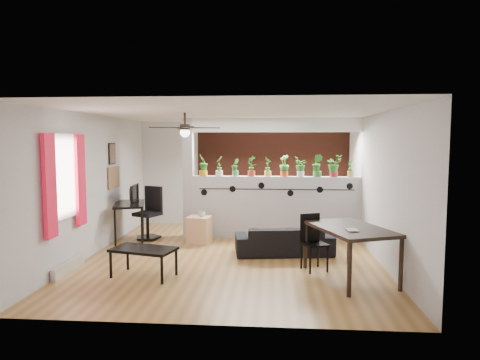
{
  "coord_description": "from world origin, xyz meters",
  "views": [
    {
      "loc": [
        0.73,
        -7.69,
        2.11
      ],
      "look_at": [
        0.09,
        0.6,
        1.35
      ],
      "focal_mm": 32.0,
      "sensor_mm": 36.0,
      "label": 1
    }
  ],
  "objects_px": {
    "potted_plant_6": "(301,166)",
    "coffee_table": "(144,251)",
    "dining_table": "(350,232)",
    "potted_plant_4": "(268,166)",
    "potted_plant_5": "(284,165)",
    "potted_plant_0": "(203,164)",
    "computer_desk": "(129,207)",
    "potted_plant_8": "(334,165)",
    "cup": "(202,214)",
    "folding_chair": "(312,237)",
    "ceiling_fan": "(185,129)",
    "potted_plant_3": "(252,165)",
    "potted_plant_7": "(317,165)",
    "sofa": "(284,241)",
    "cube_shelf": "(199,230)",
    "potted_plant_2": "(235,167)",
    "potted_plant_1": "(219,166)",
    "office_chair": "(150,216)",
    "potted_plant_9": "(351,167)"
  },
  "relations": [
    {
      "from": "potted_plant_6",
      "to": "coffee_table",
      "type": "relative_size",
      "value": 0.4
    },
    {
      "from": "dining_table",
      "to": "potted_plant_4",
      "type": "bearing_deg",
      "value": 115.69
    },
    {
      "from": "potted_plant_5",
      "to": "potted_plant_6",
      "type": "height_order",
      "value": "potted_plant_5"
    },
    {
      "from": "potted_plant_0",
      "to": "computer_desk",
      "type": "relative_size",
      "value": 0.39
    },
    {
      "from": "potted_plant_8",
      "to": "cup",
      "type": "height_order",
      "value": "potted_plant_8"
    },
    {
      "from": "potted_plant_4",
      "to": "folding_chair",
      "type": "relative_size",
      "value": 0.46
    },
    {
      "from": "folding_chair",
      "to": "coffee_table",
      "type": "height_order",
      "value": "folding_chair"
    },
    {
      "from": "ceiling_fan",
      "to": "folding_chair",
      "type": "height_order",
      "value": "ceiling_fan"
    },
    {
      "from": "ceiling_fan",
      "to": "potted_plant_3",
      "type": "xyz_separation_m",
      "value": [
        1.07,
        1.8,
        -0.73
      ]
    },
    {
      "from": "potted_plant_3",
      "to": "potted_plant_7",
      "type": "xyz_separation_m",
      "value": [
        1.4,
        0.0,
        0.02
      ]
    },
    {
      "from": "cup",
      "to": "dining_table",
      "type": "xyz_separation_m",
      "value": [
        2.64,
        -2.1,
        0.11
      ]
    },
    {
      "from": "coffee_table",
      "to": "potted_plant_8",
      "type": "bearing_deg",
      "value": 40.61
    },
    {
      "from": "sofa",
      "to": "dining_table",
      "type": "distance_m",
      "value": 1.74
    },
    {
      "from": "potted_plant_4",
      "to": "potted_plant_8",
      "type": "relative_size",
      "value": 0.9
    },
    {
      "from": "potted_plant_5",
      "to": "computer_desk",
      "type": "xyz_separation_m",
      "value": [
        -3.23,
        -0.57,
        -0.85
      ]
    },
    {
      "from": "cube_shelf",
      "to": "coffee_table",
      "type": "xyz_separation_m",
      "value": [
        -0.48,
        -2.25,
        0.13
      ]
    },
    {
      "from": "potted_plant_2",
      "to": "potted_plant_7",
      "type": "distance_m",
      "value": 1.76
    },
    {
      "from": "coffee_table",
      "to": "folding_chair",
      "type": "bearing_deg",
      "value": 12.8
    },
    {
      "from": "potted_plant_1",
      "to": "cube_shelf",
      "type": "relative_size",
      "value": 0.77
    },
    {
      "from": "office_chair",
      "to": "folding_chair",
      "type": "height_order",
      "value": "office_chair"
    },
    {
      "from": "ceiling_fan",
      "to": "potted_plant_1",
      "type": "xyz_separation_m",
      "value": [
        0.37,
        1.8,
        -0.74
      ]
    },
    {
      "from": "potted_plant_7",
      "to": "coffee_table",
      "type": "height_order",
      "value": "potted_plant_7"
    },
    {
      "from": "potted_plant_9",
      "to": "dining_table",
      "type": "height_order",
      "value": "potted_plant_9"
    },
    {
      "from": "potted_plant_1",
      "to": "potted_plant_7",
      "type": "distance_m",
      "value": 2.11
    },
    {
      "from": "sofa",
      "to": "potted_plant_7",
      "type": "bearing_deg",
      "value": -126.76
    },
    {
      "from": "potted_plant_1",
      "to": "potted_plant_8",
      "type": "relative_size",
      "value": 0.92
    },
    {
      "from": "potted_plant_4",
      "to": "cube_shelf",
      "type": "xyz_separation_m",
      "value": [
        -1.4,
        -0.57,
        -1.29
      ]
    },
    {
      "from": "computer_desk",
      "to": "potted_plant_4",
      "type": "bearing_deg",
      "value": 11.17
    },
    {
      "from": "ceiling_fan",
      "to": "sofa",
      "type": "xyz_separation_m",
      "value": [
        1.75,
        0.5,
        -2.06
      ]
    },
    {
      "from": "ceiling_fan",
      "to": "office_chair",
      "type": "xyz_separation_m",
      "value": [
        -1.11,
        1.52,
        -1.82
      ]
    },
    {
      "from": "potted_plant_1",
      "to": "computer_desk",
      "type": "distance_m",
      "value": 2.08
    },
    {
      "from": "ceiling_fan",
      "to": "potted_plant_2",
      "type": "height_order",
      "value": "ceiling_fan"
    },
    {
      "from": "potted_plant_0",
      "to": "computer_desk",
      "type": "height_order",
      "value": "potted_plant_0"
    },
    {
      "from": "computer_desk",
      "to": "dining_table",
      "type": "bearing_deg",
      "value": -26.83
    },
    {
      "from": "potted_plant_7",
      "to": "office_chair",
      "type": "height_order",
      "value": "potted_plant_7"
    },
    {
      "from": "potted_plant_9",
      "to": "potted_plant_7",
      "type": "bearing_deg",
      "value": 180.0
    },
    {
      "from": "potted_plant_5",
      "to": "folding_chair",
      "type": "distance_m",
      "value": 2.49
    },
    {
      "from": "ceiling_fan",
      "to": "potted_plant_7",
      "type": "bearing_deg",
      "value": 36.0
    },
    {
      "from": "potted_plant_1",
      "to": "potted_plant_6",
      "type": "height_order",
      "value": "same"
    },
    {
      "from": "ceiling_fan",
      "to": "potted_plant_6",
      "type": "relative_size",
      "value": 2.8
    },
    {
      "from": "cube_shelf",
      "to": "computer_desk",
      "type": "relative_size",
      "value": 0.44
    },
    {
      "from": "potted_plant_8",
      "to": "office_chair",
      "type": "xyz_separation_m",
      "value": [
        -3.94,
        -0.28,
        -1.11
      ]
    },
    {
      "from": "potted_plant_4",
      "to": "office_chair",
      "type": "distance_m",
      "value": 2.77
    },
    {
      "from": "potted_plant_2",
      "to": "office_chair",
      "type": "relative_size",
      "value": 0.35
    },
    {
      "from": "potted_plant_1",
      "to": "potted_plant_9",
      "type": "xyz_separation_m",
      "value": [
        2.81,
        -0.0,
        -0.02
      ]
    },
    {
      "from": "ceiling_fan",
      "to": "potted_plant_5",
      "type": "xyz_separation_m",
      "value": [
        1.78,
        1.8,
        -0.72
      ]
    },
    {
      "from": "potted_plant_1",
      "to": "cube_shelf",
      "type": "height_order",
      "value": "potted_plant_1"
    },
    {
      "from": "ceiling_fan",
      "to": "potted_plant_8",
      "type": "relative_size",
      "value": 2.56
    },
    {
      "from": "potted_plant_5",
      "to": "potted_plant_8",
      "type": "xyz_separation_m",
      "value": [
        1.05,
        0.0,
        0.0
      ]
    },
    {
      "from": "folding_chair",
      "to": "potted_plant_7",
      "type": "bearing_deg",
      "value": 82.47
    }
  ]
}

